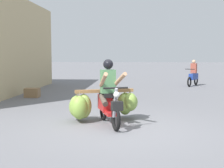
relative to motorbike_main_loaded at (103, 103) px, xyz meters
The scene contains 4 objects.
ground_plane 1.03m from the motorbike_main_loaded, 57.85° to the right, with size 120.00×120.00×0.00m, color slate.
motorbike_main_loaded is the anchor object (origin of this frame).
motorbike_distant_ahead_left 10.17m from the motorbike_main_loaded, 67.25° to the left, with size 0.89×1.46×1.40m.
produce_crate 5.42m from the motorbike_main_loaded, 126.87° to the left, with size 0.56×0.40×0.36m, color olive.
Camera 1 is at (0.29, -7.03, 1.70)m, focal length 50.73 mm.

